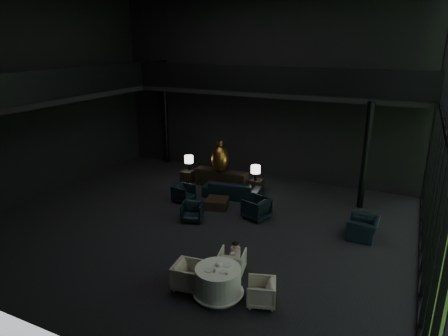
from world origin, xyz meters
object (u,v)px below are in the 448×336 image
at_px(console, 221,179).
at_px(window_armchair, 363,225).
at_px(sofa, 232,186).
at_px(dining_chair_west, 189,275).
at_px(coffee_table, 217,203).
at_px(dining_chair_east, 261,293).
at_px(bronze_urn, 220,158).
at_px(side_table_right, 257,186).
at_px(child, 236,251).
at_px(table_lamp_right, 256,170).
at_px(table_lamp_left, 189,160).
at_px(side_table_left, 187,177).
at_px(lounge_armchair_south, 192,212).
at_px(lounge_armchair_east, 256,206).
at_px(dining_chair_north, 232,261).
at_px(dining_table, 218,283).
at_px(lounge_armchair_west, 184,193).

xyz_separation_m(console, window_armchair, (6.10, -2.19, 0.07)).
relative_size(sofa, dining_chair_west, 3.43).
xyz_separation_m(coffee_table, dining_chair_east, (3.53, -4.67, 0.12)).
bearing_deg(bronze_urn, side_table_right, 5.99).
height_order(dining_chair_west, child, child).
height_order(table_lamp_right, sofa, table_lamp_right).
bearing_deg(table_lamp_left, side_table_left, -90.00).
distance_m(table_lamp_right, window_armchair, 4.99).
distance_m(console, table_lamp_right, 1.73).
relative_size(side_table_right, lounge_armchair_south, 0.83).
xyz_separation_m(console, lounge_armchair_east, (2.51, -2.31, 0.08)).
height_order(dining_chair_north, child, child).
xyz_separation_m(lounge_armchair_east, lounge_armchair_south, (-1.95, -1.16, -0.11)).
bearing_deg(sofa, table_lamp_right, -140.12).
xyz_separation_m(bronze_urn, child, (3.31, -5.77, -0.59)).
bearing_deg(coffee_table, bronze_urn, 113.22).
bearing_deg(lounge_armchair_south, table_lamp_left, 103.26).
relative_size(side_table_left, dining_table, 0.41).
relative_size(lounge_armchair_east, coffee_table, 1.12).
bearing_deg(lounge_armchair_east, dining_chair_west, 17.91).
height_order(table_lamp_right, lounge_armchair_west, table_lamp_right).
bearing_deg(window_armchair, dining_chair_east, -20.83).
xyz_separation_m(bronze_urn, sofa, (0.91, -0.75, -0.82)).
height_order(bronze_urn, sofa, bronze_urn).
relative_size(lounge_armchair_west, lounge_armchair_south, 1.03).
distance_m(bronze_urn, sofa, 1.44).
relative_size(sofa, coffee_table, 3.11).
distance_m(table_lamp_left, dining_table, 8.49).
distance_m(table_lamp_right, lounge_armchair_south, 3.58).
bearing_deg(lounge_armchair_west, dining_chair_east, -127.58).
relative_size(table_lamp_left, dining_chair_north, 1.03).
bearing_deg(child, dining_chair_east, 140.98).
bearing_deg(lounge_armchair_east, dining_chair_east, 40.95).
bearing_deg(table_lamp_right, console, 175.79).
xyz_separation_m(dining_chair_north, dining_chair_west, (-0.69, -1.12, 0.05)).
xyz_separation_m(side_table_right, table_lamp_right, (0.00, -0.16, 0.74)).
bearing_deg(side_table_left, dining_chair_north, -49.75).
bearing_deg(dining_chair_west, lounge_armchair_east, -7.28).
relative_size(lounge_armchair_west, dining_chair_north, 1.10).
height_order(console, lounge_armchair_east, lounge_armchair_east).
bearing_deg(window_armchair, lounge_armchair_west, -90.81).
xyz_separation_m(side_table_left, lounge_armchair_east, (4.11, -2.14, 0.18)).
xyz_separation_m(bronze_urn, dining_table, (3.29, -6.77, -0.98)).
relative_size(console, dining_chair_west, 3.16).
relative_size(console, side_table_right, 4.11).
distance_m(bronze_urn, dining_chair_west, 7.31).
relative_size(side_table_left, dining_chair_west, 0.73).
distance_m(sofa, dining_table, 6.48).
xyz_separation_m(sofa, lounge_armchair_south, (-0.34, -2.60, -0.15)).
relative_size(dining_table, dining_chair_east, 2.13).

